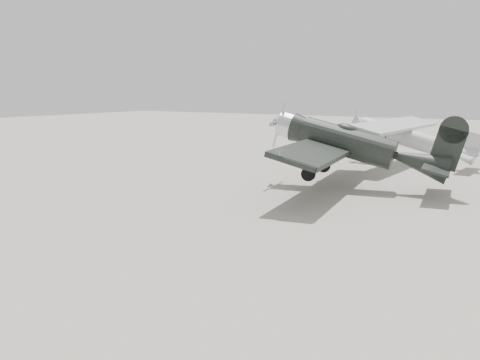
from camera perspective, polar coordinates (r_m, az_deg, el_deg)
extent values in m
plane|color=gray|center=(19.58, -0.27, -4.44)|extent=(160.00, 160.00, 0.00)
cylinder|color=black|center=(25.62, 12.95, 4.35)|extent=(5.08, 2.10, 1.57)
cone|color=black|center=(25.08, 21.26, 3.90)|extent=(3.06, 1.77, 1.46)
cylinder|color=silver|center=(26.56, 5.71, 4.79)|extent=(1.16, 1.49, 1.39)
cone|color=silver|center=(26.79, 4.35, 4.86)|extent=(0.46, 0.67, 0.63)
cube|color=silver|center=(26.77, 4.51, 4.85)|extent=(0.09, 0.21, 2.92)
ellipsoid|color=black|center=(25.60, 12.53, 5.93)|extent=(1.31, 0.89, 0.52)
cube|color=black|center=(25.84, 11.21, 3.60)|extent=(3.81, 13.65, 0.25)
cube|color=black|center=(25.03, 23.31, 3.87)|extent=(1.74, 4.82, 0.11)
cube|color=black|center=(24.94, 23.86, 6.01)|extent=(1.35, 0.26, 2.02)
cylinder|color=black|center=(24.75, 9.21, -0.25)|extent=(0.78, 0.26, 0.76)
cylinder|color=black|center=(27.63, 10.98, 0.83)|extent=(0.78, 0.26, 0.76)
cylinder|color=#333333|center=(24.62, 9.26, 1.47)|extent=(0.14, 0.14, 1.57)
cylinder|color=#333333|center=(27.51, 11.03, 2.37)|extent=(0.14, 0.14, 1.57)
cylinder|color=black|center=(25.08, 23.86, 2.60)|extent=(0.26, 0.12, 0.25)
cylinder|color=#A6A9AB|center=(35.14, 19.07, 5.08)|extent=(5.97, 1.81, 1.24)
cone|color=#A6A9AB|center=(34.11, 25.39, 4.48)|extent=(2.13, 1.32, 1.13)
cone|color=#A6A9AB|center=(36.29, 14.15, 5.50)|extent=(0.79, 1.24, 1.17)
cube|color=#A6A9AB|center=(36.47, 13.49, 5.56)|extent=(0.07, 0.16, 2.48)
cube|color=#A6A9AB|center=(35.22, 18.44, 6.28)|extent=(3.35, 12.57, 0.20)
cube|color=#A6A9AB|center=(34.00, 26.33, 4.49)|extent=(1.39, 3.92, 0.09)
cube|color=#A6A9AB|center=(33.92, 26.62, 5.70)|extent=(1.02, 0.19, 1.47)
cylinder|color=black|center=(34.46, 16.82, 2.23)|extent=(0.64, 0.22, 0.63)
cylinder|color=black|center=(36.78, 18.19, 2.67)|extent=(0.64, 0.22, 0.63)
cylinder|color=#333333|center=(34.38, 16.88, 3.29)|extent=(0.11, 0.11, 1.36)
cylinder|color=#333333|center=(36.70, 18.25, 3.66)|extent=(0.11, 0.11, 1.36)
cylinder|color=black|center=(33.99, 26.64, 3.79)|extent=(0.21, 0.10, 0.20)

